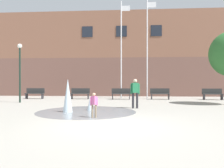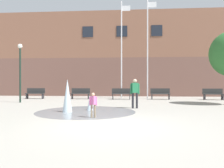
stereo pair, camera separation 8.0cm
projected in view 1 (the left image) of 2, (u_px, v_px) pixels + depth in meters
name	position (u px, v px, depth m)	size (l,w,h in m)	color
ground_plane	(109.00, 125.00, 7.14)	(100.00, 100.00, 0.00)	#9E998E
library_building	(122.00, 57.00, 25.15)	(36.00, 6.05, 8.79)	brown
splash_fountain	(77.00, 102.00, 10.44)	(4.74, 4.74, 1.57)	gray
park_bench_left_of_flagpoles	(35.00, 93.00, 18.71)	(1.60, 0.44, 0.91)	#28282D
park_bench_under_left_flagpole	(80.00, 93.00, 18.51)	(1.60, 0.44, 0.91)	#28282D
park_bench_under_right_flagpole	(121.00, 94.00, 18.12)	(1.60, 0.44, 0.91)	#28282D
park_bench_near_trashcan	(160.00, 94.00, 18.09)	(1.60, 0.44, 0.91)	#28282D
park_bench_far_right	(213.00, 94.00, 17.64)	(1.60, 0.44, 0.91)	#28282D
adult_watching	(135.00, 91.00, 11.80)	(0.50, 0.30, 1.59)	#28282D
child_running	(94.00, 103.00, 8.63)	(0.31, 0.23, 0.99)	#89755B
flagpole_left	(122.00, 47.00, 18.75)	(0.80, 0.10, 8.40)	silver
flagpole_right	(148.00, 45.00, 18.60)	(0.80, 0.10, 8.65)	silver
lamp_post_left_lane	(20.00, 64.00, 15.22)	(0.32, 0.32, 4.10)	#192D23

